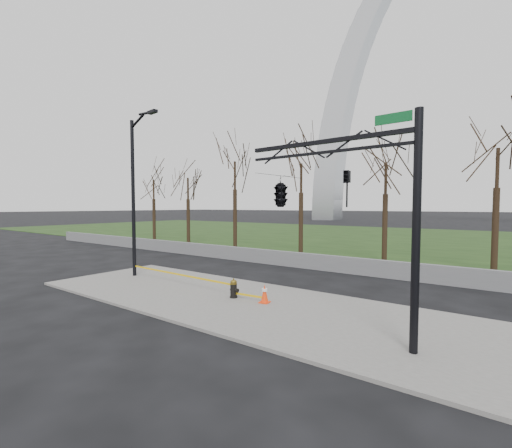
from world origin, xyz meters
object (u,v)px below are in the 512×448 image
Objects in this scene: street_light at (135,186)px; traffic_signal_mast at (301,190)px; traffic_cone at (265,294)px; fire_hydrant at (234,289)px.

street_light is 10.34m from traffic_signal_mast.
street_light is 1.37× the size of traffic_signal_mast.
traffic_cone is 4.48m from traffic_signal_mast.
fire_hydrant is at bearing 4.99° from street_light.
fire_hydrant is at bearing 166.24° from traffic_signal_mast.
traffic_cone is at bearing 154.05° from traffic_signal_mast.
fire_hydrant is at bearing -174.94° from traffic_cone.
street_light is at bearing -171.07° from fire_hydrant.
traffic_signal_mast is at bearing -29.62° from traffic_cone.
traffic_signal_mast reaches higher than fire_hydrant.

